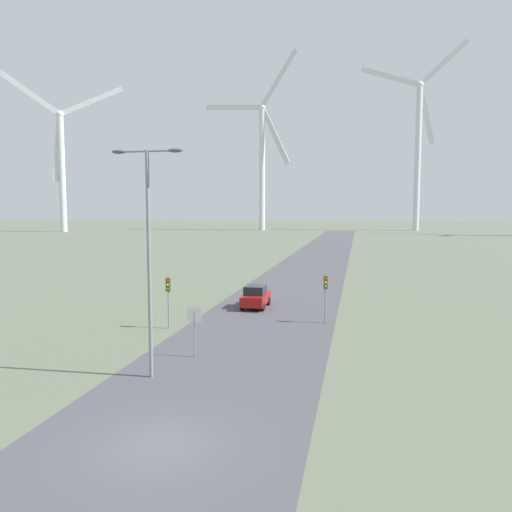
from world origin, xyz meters
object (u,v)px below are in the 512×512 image
(streetlamp, at_px, (149,237))
(stop_sign_near, at_px, (194,322))
(wind_turbine_left, at_px, (262,153))
(wind_turbine_center, at_px, (418,142))
(wind_turbine_far_left, at_px, (61,157))
(car_approaching, at_px, (256,296))
(traffic_light_post_near_right, at_px, (326,289))
(traffic_light_post_near_left, at_px, (168,291))

(streetlamp, xyz_separation_m, stop_sign_near, (0.99, 3.47, -4.75))
(wind_turbine_left, distance_m, wind_turbine_center, 56.71)
(wind_turbine_far_left, bearing_deg, streetlamp, -55.93)
(car_approaching, height_order, wind_turbine_center, wind_turbine_center)
(streetlamp, xyz_separation_m, car_approaching, (1.46, 17.39, -5.75))
(stop_sign_near, xyz_separation_m, traffic_light_post_near_right, (6.37, 9.48, 0.54))
(wind_turbine_far_left, bearing_deg, stop_sign_near, -54.94)
(streetlamp, bearing_deg, traffic_light_post_near_left, 106.73)
(stop_sign_near, height_order, wind_turbine_left, wind_turbine_left)
(wind_turbine_center, bearing_deg, traffic_light_post_near_left, -101.51)
(traffic_light_post_near_left, distance_m, wind_turbine_far_left, 153.77)
(streetlamp, xyz_separation_m, wind_turbine_left, (-26.09, 161.69, 21.73))
(streetlamp, xyz_separation_m, traffic_light_post_near_right, (7.36, 12.95, -4.21))
(traffic_light_post_near_right, height_order, car_approaching, traffic_light_post_near_right)
(wind_turbine_left, bearing_deg, traffic_light_post_near_right, -77.33)
(traffic_light_post_near_left, height_order, traffic_light_post_near_right, traffic_light_post_near_left)
(car_approaching, bearing_deg, stop_sign_near, -91.92)
(streetlamp, distance_m, stop_sign_near, 5.97)
(stop_sign_near, height_order, wind_turbine_center, wind_turbine_center)
(traffic_light_post_near_left, distance_m, wind_turbine_left, 156.32)
(traffic_light_post_near_right, relative_size, car_approaching, 0.81)
(stop_sign_near, distance_m, wind_turbine_far_left, 160.73)
(wind_turbine_center, bearing_deg, wind_turbine_left, -171.62)
(traffic_light_post_near_right, relative_size, wind_turbine_far_left, 0.06)
(traffic_light_post_near_left, bearing_deg, traffic_light_post_near_right, 19.77)
(streetlamp, height_order, wind_turbine_left, wind_turbine_left)
(wind_turbine_far_left, height_order, wind_turbine_center, wind_turbine_center)
(stop_sign_near, xyz_separation_m, car_approaching, (0.47, 13.92, -1.00))
(stop_sign_near, distance_m, wind_turbine_left, 162.69)
(traffic_light_post_near_left, height_order, car_approaching, traffic_light_post_near_left)
(traffic_light_post_near_left, xyz_separation_m, wind_turbine_far_left, (-87.54, 124.30, 23.04))
(wind_turbine_left, bearing_deg, streetlamp, -80.84)
(stop_sign_near, relative_size, traffic_light_post_near_left, 0.80)
(car_approaching, relative_size, wind_turbine_center, 0.06)
(stop_sign_near, relative_size, wind_turbine_left, 0.04)
(streetlamp, distance_m, car_approaching, 18.37)
(stop_sign_near, height_order, car_approaching, stop_sign_near)
(stop_sign_near, relative_size, car_approaching, 0.66)
(stop_sign_near, xyz_separation_m, wind_turbine_far_left, (-91.33, 130.13, 23.64))
(stop_sign_near, bearing_deg, wind_turbine_center, 80.15)
(streetlamp, distance_m, traffic_light_post_near_right, 15.48)
(traffic_light_post_near_left, height_order, wind_turbine_far_left, wind_turbine_far_left)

